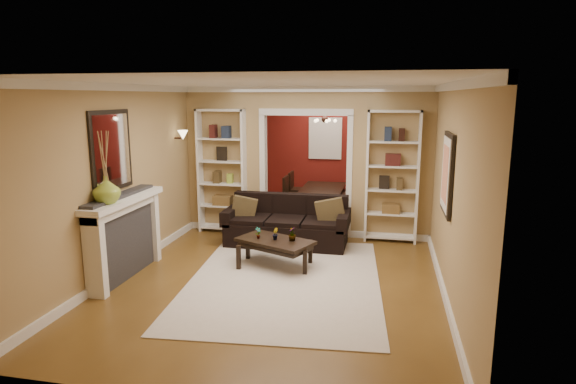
% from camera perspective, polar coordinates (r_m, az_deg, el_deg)
% --- Properties ---
extents(floor, '(8.00, 8.00, 0.00)m').
position_cam_1_polar(floor, '(7.95, 0.60, -7.26)').
color(floor, brown).
rests_on(floor, ground).
extents(ceiling, '(8.00, 8.00, 0.00)m').
position_cam_1_polar(ceiling, '(7.54, 0.64, 12.59)').
color(ceiling, white).
rests_on(ceiling, ground).
extents(wall_back, '(8.00, 0.00, 8.00)m').
position_cam_1_polar(wall_back, '(11.55, 4.46, 5.40)').
color(wall_back, tan).
rests_on(wall_back, ground).
extents(wall_front, '(8.00, 0.00, 8.00)m').
position_cam_1_polar(wall_front, '(3.87, -10.93, -6.65)').
color(wall_front, tan).
rests_on(wall_front, ground).
extents(wall_left, '(0.00, 8.00, 8.00)m').
position_cam_1_polar(wall_left, '(8.35, -14.73, 2.80)').
color(wall_left, tan).
rests_on(wall_left, ground).
extents(wall_right, '(0.00, 8.00, 8.00)m').
position_cam_1_polar(wall_right, '(7.53, 17.68, 1.75)').
color(wall_right, tan).
rests_on(wall_right, ground).
extents(partition_wall, '(4.50, 0.15, 2.70)m').
position_cam_1_polar(partition_wall, '(8.79, 2.13, 3.58)').
color(partition_wall, tan).
rests_on(partition_wall, floor).
extents(red_back_panel, '(4.44, 0.04, 2.64)m').
position_cam_1_polar(red_back_panel, '(11.52, 4.44, 5.24)').
color(red_back_panel, maroon).
rests_on(red_back_panel, floor).
extents(dining_window, '(0.78, 0.03, 0.98)m').
position_cam_1_polar(dining_window, '(11.46, 4.43, 6.36)').
color(dining_window, '#8CA5CC').
rests_on(dining_window, wall_back).
extents(area_rug, '(2.89, 3.85, 0.01)m').
position_cam_1_polar(area_rug, '(6.84, -0.40, -10.34)').
color(area_rug, beige).
rests_on(area_rug, floor).
extents(sofa, '(2.14, 0.92, 0.83)m').
position_cam_1_polar(sofa, '(8.29, -0.14, -3.47)').
color(sofa, black).
rests_on(sofa, floor).
extents(pillow_left, '(0.43, 0.22, 0.41)m').
position_cam_1_polar(pillow_left, '(8.41, -5.23, -1.92)').
color(pillow_left, brown).
rests_on(pillow_left, sofa).
extents(pillow_right, '(0.47, 0.17, 0.46)m').
position_cam_1_polar(pillow_right, '(8.10, 5.08, -2.25)').
color(pillow_right, brown).
rests_on(pillow_right, sofa).
extents(coffee_table, '(1.27, 1.00, 0.42)m').
position_cam_1_polar(coffee_table, '(7.29, -1.53, -7.25)').
color(coffee_table, black).
rests_on(coffee_table, floor).
extents(plant_left, '(0.11, 0.11, 0.18)m').
position_cam_1_polar(plant_left, '(7.26, -3.55, -4.85)').
color(plant_left, '#336626').
rests_on(plant_left, coffee_table).
extents(plant_center, '(0.10, 0.11, 0.18)m').
position_cam_1_polar(plant_center, '(7.20, -1.55, -4.99)').
color(plant_center, '#336626').
rests_on(plant_center, coffee_table).
extents(plant_right, '(0.12, 0.12, 0.21)m').
position_cam_1_polar(plant_right, '(7.14, 0.50, -4.97)').
color(plant_right, '#336626').
rests_on(plant_right, coffee_table).
extents(bookshelf_left, '(0.90, 0.30, 2.30)m').
position_cam_1_polar(bookshelf_left, '(9.05, -7.80, 2.42)').
color(bookshelf_left, white).
rests_on(bookshelf_left, floor).
extents(bookshelf_right, '(0.90, 0.30, 2.30)m').
position_cam_1_polar(bookshelf_right, '(8.54, 12.24, 1.74)').
color(bookshelf_right, white).
rests_on(bookshelf_right, floor).
extents(fireplace, '(0.32, 1.70, 1.16)m').
position_cam_1_polar(fireplace, '(7.14, -18.59, -5.15)').
color(fireplace, white).
rests_on(fireplace, floor).
extents(vase, '(0.43, 0.43, 0.36)m').
position_cam_1_polar(vase, '(6.64, -20.71, 0.26)').
color(vase, '#94B33A').
rests_on(vase, fireplace).
extents(mirror, '(0.03, 0.95, 1.10)m').
position_cam_1_polar(mirror, '(6.99, -20.22, 4.61)').
color(mirror, silver).
rests_on(mirror, wall_left).
extents(wall_sconce, '(0.18, 0.18, 0.22)m').
position_cam_1_polar(wall_sconce, '(8.75, -12.70, 6.44)').
color(wall_sconce, '#FFE0A5').
rests_on(wall_sconce, wall_left).
extents(framed_art, '(0.04, 0.85, 1.05)m').
position_cam_1_polar(framed_art, '(6.51, 18.30, 2.07)').
color(framed_art, black).
rests_on(framed_art, wall_right).
extents(dining_table, '(1.61, 0.90, 0.57)m').
position_cam_1_polar(dining_table, '(10.54, 4.24, -1.03)').
color(dining_table, black).
rests_on(dining_table, floor).
extents(dining_chair_nw, '(0.43, 0.43, 0.87)m').
position_cam_1_polar(dining_chair_nw, '(10.31, 1.00, -0.43)').
color(dining_chair_nw, black).
rests_on(dining_chair_nw, floor).
extents(dining_chair_ne, '(0.49, 0.49, 0.94)m').
position_cam_1_polar(dining_chair_ne, '(10.16, 7.11, -0.49)').
color(dining_chair_ne, black).
rests_on(dining_chair_ne, floor).
extents(dining_chair_sw, '(0.52, 0.52, 0.87)m').
position_cam_1_polar(dining_chair_sw, '(10.89, 1.59, 0.21)').
color(dining_chair_sw, black).
rests_on(dining_chair_sw, floor).
extents(dining_chair_se, '(0.42, 0.42, 0.84)m').
position_cam_1_polar(dining_chair_se, '(10.75, 7.37, -0.12)').
color(dining_chair_se, black).
rests_on(dining_chair_se, floor).
extents(chandelier, '(0.50, 0.50, 0.30)m').
position_cam_1_polar(chandelier, '(10.21, 3.58, 8.41)').
color(chandelier, '#311C16').
rests_on(chandelier, ceiling).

